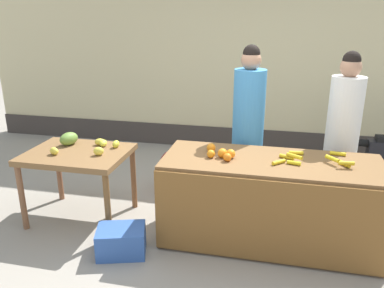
% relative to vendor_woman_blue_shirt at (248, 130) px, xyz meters
% --- Properties ---
extents(ground_plane, '(24.00, 24.00, 0.00)m').
position_rel_vendor_woman_blue_shirt_xyz_m(ground_plane, '(-0.24, -0.64, -0.93)').
color(ground_plane, gray).
extents(market_wall_back, '(8.80, 0.23, 3.19)m').
position_rel_vendor_woman_blue_shirt_xyz_m(market_wall_back, '(-0.24, 2.09, 0.63)').
color(market_wall_back, beige).
rests_on(market_wall_back, ground).
extents(fruit_stall_counter, '(2.03, 0.81, 0.84)m').
position_rel_vendor_woman_blue_shirt_xyz_m(fruit_stall_counter, '(0.28, -0.65, -0.51)').
color(fruit_stall_counter, brown).
rests_on(fruit_stall_counter, ground).
extents(side_table_wooden, '(1.04, 0.80, 0.77)m').
position_rel_vendor_woman_blue_shirt_xyz_m(side_table_wooden, '(-1.71, -0.64, -0.25)').
color(side_table_wooden, brown).
rests_on(side_table_wooden, ground).
extents(banana_bunch_pile, '(0.71, 0.44, 0.07)m').
position_rel_vendor_woman_blue_shirt_xyz_m(banana_bunch_pile, '(0.64, -0.60, -0.06)').
color(banana_bunch_pile, yellow).
rests_on(banana_bunch_pile, fruit_stall_counter).
extents(orange_pile, '(0.30, 0.30, 0.09)m').
position_rel_vendor_woman_blue_shirt_xyz_m(orange_pile, '(-0.20, -0.66, -0.04)').
color(orange_pile, orange).
rests_on(orange_pile, fruit_stall_counter).
extents(mango_papaya_pile, '(0.68, 0.50, 0.14)m').
position_rel_vendor_woman_blue_shirt_xyz_m(mango_papaya_pile, '(-1.76, -0.49, -0.10)').
color(mango_papaya_pile, yellow).
rests_on(mango_papaya_pile, side_table_wooden).
extents(vendor_woman_blue_shirt, '(0.34, 0.34, 1.84)m').
position_rel_vendor_woman_blue_shirt_xyz_m(vendor_woman_blue_shirt, '(0.00, 0.00, 0.00)').
color(vendor_woman_blue_shirt, '#33333D').
rests_on(vendor_woman_blue_shirt, ground).
extents(vendor_woman_white_shirt, '(0.34, 0.34, 1.79)m').
position_rel_vendor_woman_blue_shirt_xyz_m(vendor_woman_white_shirt, '(0.98, 0.05, -0.03)').
color(vendor_woman_white_shirt, '#33333D').
rests_on(vendor_woman_white_shirt, ground).
extents(produce_crate, '(0.51, 0.43, 0.26)m').
position_rel_vendor_woman_blue_shirt_xyz_m(produce_crate, '(-1.04, -1.18, -0.80)').
color(produce_crate, '#3359A5').
rests_on(produce_crate, ground).
extents(produce_sack, '(0.46, 0.43, 0.52)m').
position_rel_vendor_woman_blue_shirt_xyz_m(produce_sack, '(-0.94, 0.24, -0.67)').
color(produce_sack, maroon).
rests_on(produce_sack, ground).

